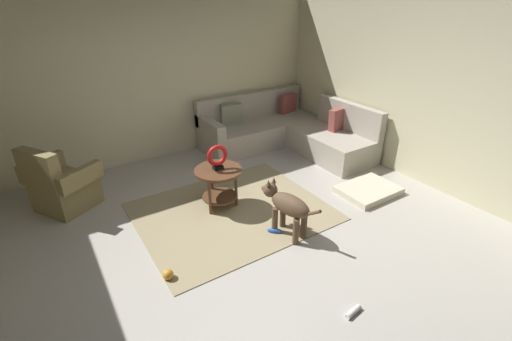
{
  "coord_description": "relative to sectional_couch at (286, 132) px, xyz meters",
  "views": [
    {
      "loc": [
        -1.65,
        -2.65,
        2.5
      ],
      "look_at": [
        0.45,
        0.6,
        0.55
      ],
      "focal_mm": 24.72,
      "sensor_mm": 36.0,
      "label": 1
    }
  ],
  "objects": [
    {
      "name": "dog_toy_bone",
      "position": [
        -1.64,
        -1.98,
        -0.26
      ],
      "size": [
        0.17,
        0.17,
        0.06
      ],
      "primitive_type": "ellipsoid",
      "rotation": [
        0.0,
        0.0,
        2.38
      ],
      "color": "blue",
      "rests_on": "ground_plane"
    },
    {
      "name": "side_table",
      "position": [
        -1.91,
        -1.11,
        0.12
      ],
      "size": [
        0.6,
        0.6,
        0.54
      ],
      "color": "brown",
      "rests_on": "ground_plane"
    },
    {
      "name": "torus_sculpture",
      "position": [
        -1.91,
        -1.11,
        0.42
      ],
      "size": [
        0.28,
        0.08,
        0.33
      ],
      "color": "black",
      "rests_on": "side_table"
    },
    {
      "name": "dog_toy_ball",
      "position": [
        -2.95,
        -2.02,
        -0.24
      ],
      "size": [
        0.11,
        0.11,
        0.11
      ],
      "primitive_type": "sphere",
      "color": "orange",
      "rests_on": "ground_plane"
    },
    {
      "name": "ground_plane",
      "position": [
        -1.99,
        -2.01,
        -0.34
      ],
      "size": [
        6.0,
        6.0,
        0.1
      ],
      "primitive_type": "cube",
      "color": "#B7B2A8"
    },
    {
      "name": "area_rug",
      "position": [
        -1.84,
        -1.31,
        -0.29
      ],
      "size": [
        2.3,
        1.9,
        0.01
      ],
      "primitive_type": "cube",
      "color": "tan",
      "rests_on": "ground_plane"
    },
    {
      "name": "wall_right",
      "position": [
        0.95,
        -2.01,
        1.06
      ],
      "size": [
        0.12,
        6.0,
        2.7
      ],
      "primitive_type": "cube",
      "color": "beige",
      "rests_on": "ground_plane"
    },
    {
      "name": "sectional_couch",
      "position": [
        0.0,
        0.0,
        0.0
      ],
      "size": [
        2.2,
        2.25,
        0.88
      ],
      "color": "#B2A899",
      "rests_on": "ground_plane"
    },
    {
      "name": "armchair",
      "position": [
        -3.61,
        -0.07,
        0.03
      ],
      "size": [
        0.93,
        1.0,
        0.88
      ],
      "rotation": [
        0.0,
        0.0,
        -1.01
      ],
      "color": "olive",
      "rests_on": "ground_plane"
    },
    {
      "name": "dog_toy_rope",
      "position": [
        -1.75,
        -3.29,
        -0.27
      ],
      "size": [
        0.18,
        0.08,
        0.05
      ],
      "primitive_type": "cylinder",
      "rotation": [
        0.0,
        1.57,
        0.15
      ],
      "color": "silver",
      "rests_on": "ground_plane"
    },
    {
      "name": "dog",
      "position": [
        -1.54,
        -2.05,
        0.09
      ],
      "size": [
        0.32,
        0.84,
        0.63
      ],
      "rotation": [
        0.0,
        0.0,
        0.21
      ],
      "color": "brown",
      "rests_on": "ground_plane"
    },
    {
      "name": "dog_bed_mat",
      "position": [
        -0.01,
        -1.93,
        -0.25
      ],
      "size": [
        0.8,
        0.6,
        0.09
      ],
      "primitive_type": "cube",
      "color": "beige",
      "rests_on": "ground_plane"
    },
    {
      "name": "wall_back",
      "position": [
        -1.99,
        0.93,
        1.06
      ],
      "size": [
        6.0,
        0.12,
        2.7
      ],
      "primitive_type": "cube",
      "color": "beige",
      "rests_on": "ground_plane"
    }
  ]
}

